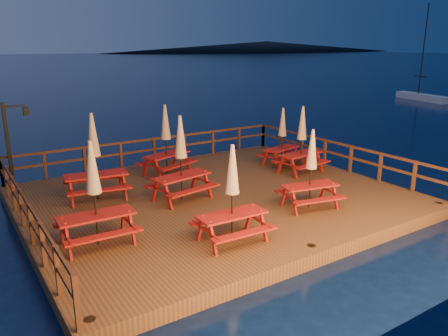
% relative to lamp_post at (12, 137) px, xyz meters
% --- Properties ---
extents(ground, '(500.00, 500.00, 0.00)m').
position_rel_lamp_post_xyz_m(ground, '(5.39, -4.55, -2.20)').
color(ground, black).
rests_on(ground, ground).
extents(deck, '(12.00, 10.00, 0.40)m').
position_rel_lamp_post_xyz_m(deck, '(5.39, -4.55, -2.00)').
color(deck, '#462A16').
rests_on(deck, ground).
extents(deck_piles, '(11.44, 9.44, 1.40)m').
position_rel_lamp_post_xyz_m(deck_piles, '(5.39, -4.55, -2.50)').
color(deck_piles, '#3A2012').
rests_on(deck_piles, ground).
extents(railing, '(11.80, 9.75, 1.10)m').
position_rel_lamp_post_xyz_m(railing, '(5.39, -2.77, -1.03)').
color(railing, '#3A2012').
rests_on(railing, deck).
extents(lamp_post, '(0.85, 0.18, 3.00)m').
position_rel_lamp_post_xyz_m(lamp_post, '(0.00, 0.00, 0.00)').
color(lamp_post, black).
rests_on(lamp_post, deck).
extents(headland_right, '(230.40, 86.40, 7.00)m').
position_rel_lamp_post_xyz_m(headland_right, '(190.39, 225.45, 1.30)').
color(headland_right, black).
rests_on(headland_right, ground).
extents(sailboat, '(2.54, 6.20, 9.11)m').
position_rel_lamp_post_xyz_m(sailboat, '(37.47, 8.83, -1.89)').
color(sailboat, white).
rests_on(sailboat, ground).
extents(picnic_table_0, '(2.17, 1.89, 2.76)m').
position_rel_lamp_post_xyz_m(picnic_table_0, '(4.25, -4.36, -0.36)').
color(picnic_table_0, maroon).
rests_on(picnic_table_0, deck).
extents(picnic_table_1, '(2.21, 1.91, 2.83)m').
position_rel_lamp_post_xyz_m(picnic_table_1, '(1.96, -2.80, -0.32)').
color(picnic_table_1, maroon).
rests_on(picnic_table_1, deck).
extents(picnic_table_2, '(1.85, 1.55, 2.56)m').
position_rel_lamp_post_xyz_m(picnic_table_2, '(3.85, -7.86, -0.47)').
color(picnic_table_2, maroon).
rests_on(picnic_table_2, deck).
extents(picnic_table_3, '(1.93, 1.61, 2.68)m').
position_rel_lamp_post_xyz_m(picnic_table_3, '(0.92, -6.14, -0.40)').
color(picnic_table_3, maroon).
rests_on(picnic_table_3, deck).
extents(picnic_table_4, '(2.29, 2.08, 2.71)m').
position_rel_lamp_post_xyz_m(picnic_table_4, '(5.12, -1.48, -0.39)').
color(picnic_table_4, maroon).
rests_on(picnic_table_4, deck).
extents(picnic_table_5, '(1.97, 1.74, 2.46)m').
position_rel_lamp_post_xyz_m(picnic_table_5, '(7.22, -7.16, -0.51)').
color(picnic_table_5, maroon).
rests_on(picnic_table_5, deck).
extents(picnic_table_6, '(2.00, 1.71, 2.62)m').
position_rel_lamp_post_xyz_m(picnic_table_6, '(9.61, -4.16, -0.43)').
color(picnic_table_6, maroon).
rests_on(picnic_table_6, deck).
extents(picnic_table_7, '(1.93, 1.71, 2.39)m').
position_rel_lamp_post_xyz_m(picnic_table_7, '(9.78, -2.81, -0.55)').
color(picnic_table_7, maroon).
rests_on(picnic_table_7, deck).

